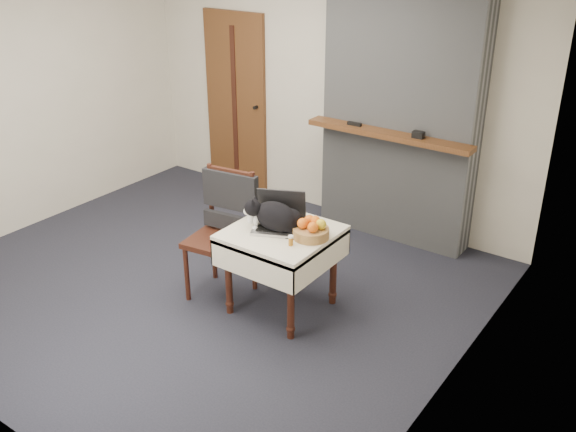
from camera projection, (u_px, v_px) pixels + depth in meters
name	position (u px, v px, depth m)	size (l,w,h in m)	color
ground	(202.00, 283.00, 5.60)	(4.50, 4.50, 0.00)	black
room_shell	(228.00, 72.00, 5.20)	(4.52, 4.01, 2.61)	beige
door	(236.00, 102.00, 7.27)	(0.82, 0.10, 2.00)	brown
chimney	(401.00, 108.00, 5.95)	(1.62, 0.48, 2.60)	gray
side_table	(282.00, 244.00, 5.01)	(0.78, 0.78, 0.70)	black
laptop	(279.00, 219.00, 4.99)	(0.48, 0.46, 0.28)	#B7B7BC
cat	(277.00, 217.00, 4.91)	(0.56, 0.34, 0.27)	black
cream_jar	(251.00, 218.00, 5.08)	(0.06, 0.06, 0.07)	white
pill_bottle	(291.00, 240.00, 4.72)	(0.04, 0.04, 0.08)	#9E5F13
fruit_basket	(311.00, 230.00, 4.83)	(0.28, 0.28, 0.16)	#AC7045
desk_clutter	(303.00, 237.00, 4.85)	(0.13, 0.01, 0.01)	black
chair	(226.00, 216.00, 5.24)	(0.54, 0.53, 1.07)	black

